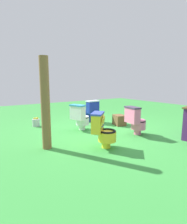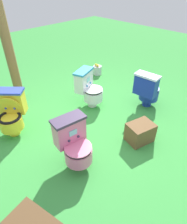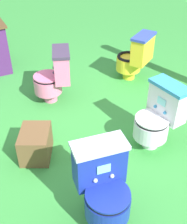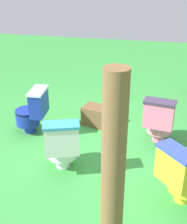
% 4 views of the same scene
% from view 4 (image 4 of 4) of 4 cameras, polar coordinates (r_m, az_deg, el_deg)
% --- Properties ---
extents(ground, '(14.00, 14.00, 0.00)m').
position_cam_4_polar(ground, '(4.44, 0.77, -6.90)').
color(ground, green).
extents(toilet_white, '(0.60, 0.54, 0.73)m').
position_cam_4_polar(toilet_white, '(3.86, -5.89, -6.11)').
color(toilet_white, white).
rests_on(toilet_white, ground).
extents(toilet_pink, '(0.55, 0.47, 0.73)m').
position_cam_4_polar(toilet_pink, '(4.51, 12.17, -1.55)').
color(toilet_pink, pink).
rests_on(toilet_pink, ground).
extents(toilet_blue, '(0.45, 0.52, 0.73)m').
position_cam_4_polar(toilet_blue, '(4.78, -11.29, 0.21)').
color(toilet_blue, '#192D9E').
rests_on(toilet_blue, ground).
extents(toilet_yellow, '(0.63, 0.63, 0.73)m').
position_cam_4_polar(toilet_yellow, '(3.46, 16.01, -11.23)').
color(toilet_yellow, yellow).
rests_on(toilet_yellow, ground).
extents(wooden_post, '(0.18, 0.18, 1.83)m').
position_cam_4_polar(wooden_post, '(2.36, 3.61, -13.35)').
color(wooden_post, brown).
rests_on(wooden_post, ground).
extents(small_crate, '(0.40, 0.46, 0.31)m').
position_cam_4_polar(small_crate, '(5.02, 0.42, -0.65)').
color(small_crate, brown).
rests_on(small_crate, ground).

